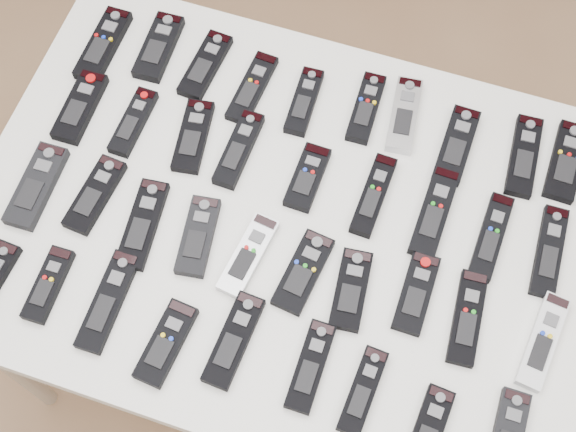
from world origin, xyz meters
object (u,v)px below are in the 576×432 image
(remote_22, at_px, (198,236))
(remote_31, at_px, (108,301))
(remote_1, at_px, (159,47))
(remote_30, at_px, (48,285))
(remote_27, at_px, (467,318))
(remote_33, at_px, (234,340))
(remote_21, at_px, (143,224))
(remote_35, at_px, (363,391))
(remote_15, at_px, (373,195))
(remote_24, at_px, (303,272))
(remote_0, at_px, (103,45))
(remote_2, at_px, (205,65))
(remote_14, at_px, (307,177))
(remote_17, at_px, (491,237))
(remote_26, at_px, (416,293))
(remote_19, at_px, (37,186))
(remote_28, at_px, (543,341))
(remote_34, at_px, (311,366))
(remote_11, at_px, (133,122))
(remote_5, at_px, (366,108))
(remote_12, at_px, (193,136))
(remote_6, at_px, (404,115))
(remote_16, at_px, (434,212))
(table, at_px, (288,232))
(remote_3, at_px, (252,88))
(remote_20, at_px, (95,195))
(remote_25, at_px, (351,290))
(remote_9, at_px, (566,162))
(remote_7, at_px, (456,145))
(remote_18, at_px, (549,252))
(remote_8, at_px, (524,156))
(remote_36, at_px, (428,431))
(remote_13, at_px, (239,149))
(remote_10, at_px, (80,107))

(remote_22, bearing_deg, remote_31, -130.55)
(remote_1, distance_m, remote_30, 0.57)
(remote_27, xyz_separation_m, remote_33, (-0.39, -0.18, 0.00))
(remote_21, bearing_deg, remote_35, -25.45)
(remote_15, relative_size, remote_24, 1.08)
(remote_0, bearing_deg, remote_2, 5.66)
(remote_14, distance_m, remote_17, 0.38)
(remote_1, xyz_separation_m, remote_22, (0.24, -0.39, 0.00))
(remote_17, height_order, remote_21, remote_17)
(remote_21, relative_size, remote_26, 1.18)
(remote_14, bearing_deg, remote_19, -158.06)
(remote_28, height_order, remote_34, same)
(remote_27, bearing_deg, remote_11, 161.79)
(remote_5, bearing_deg, remote_12, -152.58)
(remote_6, distance_m, remote_17, 0.31)
(remote_16, xyz_separation_m, remote_34, (-0.14, -0.37, -0.00))
(remote_5, bearing_deg, table, -106.05)
(remote_17, bearing_deg, remote_3, 164.91)
(remote_26, bearing_deg, remote_35, -101.43)
(remote_20, height_order, remote_25, same)
(remote_15, height_order, remote_19, same)
(remote_9, bearing_deg, remote_1, -178.72)
(remote_5, xyz_separation_m, remote_30, (-0.46, -0.56, -0.00))
(remote_7, bearing_deg, table, -134.58)
(remote_7, xyz_separation_m, remote_26, (0.00, -0.33, -0.00))
(remote_12, height_order, remote_25, remote_25)
(remote_18, height_order, remote_21, remote_21)
(remote_8, bearing_deg, remote_26, -113.74)
(remote_18, relative_size, remote_22, 1.16)
(remote_16, distance_m, remote_27, 0.22)
(remote_22, height_order, remote_34, remote_22)
(remote_2, xyz_separation_m, remote_28, (0.80, -0.37, 0.00))
(remote_14, relative_size, remote_33, 0.80)
(remote_16, height_order, remote_22, same)
(remote_21, bearing_deg, remote_22, -1.07)
(remote_15, height_order, remote_31, remote_15)
(remote_1, xyz_separation_m, remote_16, (0.66, -0.20, 0.00))
(remote_20, relative_size, remote_30, 1.12)
(remote_1, distance_m, remote_28, 0.99)
(remote_7, height_order, remote_21, remote_7)
(remote_33, bearing_deg, remote_36, -3.48)
(remote_19, relative_size, remote_33, 1.02)
(remote_8, bearing_deg, remote_13, -166.15)
(remote_1, relative_size, remote_34, 1.00)
(remote_22, bearing_deg, remote_15, 24.83)
(remote_10, bearing_deg, remote_15, -1.48)
(remote_5, relative_size, remote_21, 0.88)
(remote_0, xyz_separation_m, remote_9, (1.00, 0.03, -0.00))
(remote_6, xyz_separation_m, remote_16, (0.11, -0.20, 0.00))
(remote_5, bearing_deg, remote_1, 177.45)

